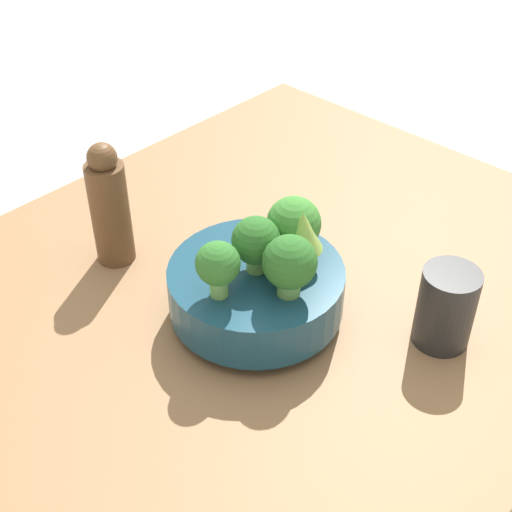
# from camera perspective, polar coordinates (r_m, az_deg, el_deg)

# --- Properties ---
(ground_plane) EXTENTS (6.00, 6.00, 0.00)m
(ground_plane) POSITION_cam_1_polar(r_m,az_deg,el_deg) (0.89, -2.03, -6.38)
(ground_plane) COLOR silver
(table) EXTENTS (1.04, 0.75, 0.05)m
(table) POSITION_cam_1_polar(r_m,az_deg,el_deg) (0.87, -2.06, -5.33)
(table) COLOR olive
(table) RESTS_ON ground_plane
(bowl) EXTENTS (0.20, 0.20, 0.07)m
(bowl) POSITION_cam_1_polar(r_m,az_deg,el_deg) (0.82, 0.00, -2.71)
(bowl) COLOR navy
(bowl) RESTS_ON table
(broccoli_floret_center) EXTENTS (0.05, 0.05, 0.07)m
(broccoli_floret_center) POSITION_cam_1_polar(r_m,az_deg,el_deg) (0.78, 0.00, 1.15)
(broccoli_floret_center) COLOR #609347
(broccoli_floret_center) RESTS_ON bowl
(broccoli_floret_back) EXTENTS (0.06, 0.06, 0.07)m
(broccoli_floret_back) POSITION_cam_1_polar(r_m,az_deg,el_deg) (0.75, 2.71, -0.61)
(broccoli_floret_back) COLOR #609347
(broccoli_floret_back) RESTS_ON bowl
(romanesco_piece_far) EXTENTS (0.05, 0.05, 0.07)m
(romanesco_piece_far) POSITION_cam_1_polar(r_m,az_deg,el_deg) (0.79, 3.74, 1.76)
(romanesco_piece_far) COLOR #6BA34C
(romanesco_piece_far) RESTS_ON bowl
(broccoli_floret_left) EXTENTS (0.06, 0.06, 0.07)m
(broccoli_floret_left) POSITION_cam_1_polar(r_m,az_deg,el_deg) (0.81, 3.04, 2.55)
(broccoli_floret_left) COLOR #609347
(broccoli_floret_left) RESTS_ON bowl
(broccoli_floret_right) EXTENTS (0.05, 0.05, 0.07)m
(broccoli_floret_right) POSITION_cam_1_polar(r_m,az_deg,el_deg) (0.75, -3.06, -0.75)
(broccoli_floret_right) COLOR #6BA34C
(broccoli_floret_right) RESTS_ON bowl
(cup) EXTENTS (0.06, 0.06, 0.10)m
(cup) POSITION_cam_1_polar(r_m,az_deg,el_deg) (0.82, 14.95, -4.00)
(cup) COLOR black
(cup) RESTS_ON table
(pepper_mill) EXTENTS (0.05, 0.05, 0.17)m
(pepper_mill) POSITION_cam_1_polar(r_m,az_deg,el_deg) (0.91, -11.64, 3.89)
(pepper_mill) COLOR brown
(pepper_mill) RESTS_ON table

